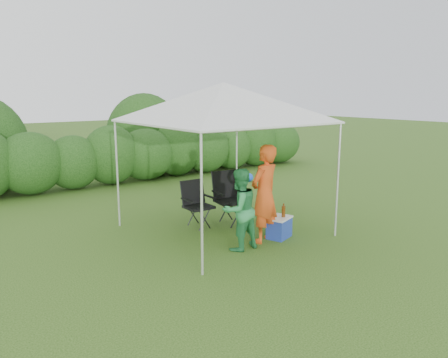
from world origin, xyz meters
TOP-DOWN VIEW (x-y plane):
  - ground at (0.00, 0.00)m, footprint 70.00×70.00m
  - hedge at (0.11, 6.00)m, footprint 14.92×1.53m
  - canopy at (0.00, 0.50)m, footprint 3.10×3.10m
  - chair_right at (0.42, 0.87)m, footprint 0.74×0.69m
  - chair_left at (-0.25, 1.08)m, footprint 0.58×0.52m
  - man at (0.22, -0.43)m, footprint 0.72×0.55m
  - woman at (-0.39, -0.48)m, footprint 0.70×0.56m
  - cooler at (0.58, -0.45)m, footprint 0.56×0.48m
  - bottle at (0.64, -0.49)m, footprint 0.07×0.07m
  - lawn_toy at (3.22, 4.03)m, footprint 0.64×0.53m

SIDE VIEW (x-z plane):
  - ground at x=0.00m, z-range 0.00..0.00m
  - lawn_toy at x=3.22m, z-range -0.01..0.31m
  - cooler at x=0.58m, z-range 0.00..0.40m
  - chair_left at x=-0.25m, z-range 0.06..0.99m
  - bottle at x=0.64m, z-range 0.40..0.65m
  - chair_right at x=0.42m, z-range 0.07..1.14m
  - woman at x=-0.39m, z-range 0.00..1.40m
  - hedge at x=0.11m, z-range -0.08..1.72m
  - man at x=0.22m, z-range 0.00..1.76m
  - canopy at x=0.00m, z-range 1.05..3.88m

